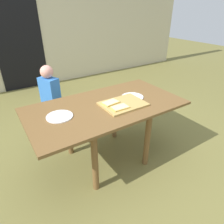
% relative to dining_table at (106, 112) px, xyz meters
% --- Properties ---
extents(ground_plane, '(16.00, 16.00, 0.00)m').
position_rel_dining_table_xyz_m(ground_plane, '(0.00, 0.00, -0.61)').
color(ground_plane, olive).
extents(house_wall_back, '(8.00, 0.20, 2.74)m').
position_rel_dining_table_xyz_m(house_wall_back, '(0.00, 2.95, 0.76)').
color(house_wall_back, beige).
rests_on(house_wall_back, ground).
extents(house_door, '(0.90, 0.02, 2.00)m').
position_rel_dining_table_xyz_m(house_door, '(-0.25, 2.85, 0.39)').
color(house_door, black).
rests_on(house_door, ground).
extents(dining_table, '(1.58, 0.84, 0.70)m').
position_rel_dining_table_xyz_m(dining_table, '(0.00, 0.00, 0.00)').
color(dining_table, brown).
rests_on(dining_table, ground).
extents(cutting_board, '(0.44, 0.33, 0.02)m').
position_rel_dining_table_xyz_m(cutting_board, '(0.15, -0.09, 0.10)').
color(cutting_board, tan).
rests_on(cutting_board, dining_table).
extents(pizza_slice_far_left, '(0.18, 0.13, 0.02)m').
position_rel_dining_table_xyz_m(pizza_slice_far_left, '(0.04, -0.02, 0.11)').
color(pizza_slice_far_left, gold).
rests_on(pizza_slice_far_left, cutting_board).
extents(pizza_slice_near_left, '(0.17, 0.11, 0.02)m').
position_rel_dining_table_xyz_m(pizza_slice_near_left, '(0.06, -0.16, 0.11)').
color(pizza_slice_near_left, gold).
rests_on(pizza_slice_near_left, cutting_board).
extents(plate_white_right, '(0.24, 0.24, 0.01)m').
position_rel_dining_table_xyz_m(plate_white_right, '(0.34, 0.00, 0.09)').
color(plate_white_right, white).
rests_on(plate_white_right, dining_table).
extents(plate_white_left, '(0.24, 0.24, 0.01)m').
position_rel_dining_table_xyz_m(plate_white_left, '(-0.48, 0.02, 0.09)').
color(plate_white_left, white).
rests_on(plate_white_left, dining_table).
extents(child_left, '(0.22, 0.28, 0.97)m').
position_rel_dining_table_xyz_m(child_left, '(-0.33, 0.80, -0.07)').
color(child_left, '#454850').
rests_on(child_left, ground).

